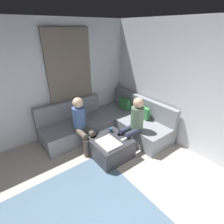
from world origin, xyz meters
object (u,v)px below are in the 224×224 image
Objects in this scene: game_remote at (124,139)px; person_on_couch_back at (134,122)px; sectional_couch at (109,123)px; person_on_couch_side at (82,123)px; ottoman at (110,147)px; coffee_mug at (111,130)px.

game_remote is 0.12× the size of person_on_couch_back.
person_on_couch_side is at bearing -80.01° from sectional_couch.
sectional_couch is 3.36× the size of ottoman.
sectional_couch is 2.12× the size of person_on_couch_back.
ottoman is at bearing -34.97° from sectional_couch.
coffee_mug is 0.08× the size of person_on_couch_side.
person_on_couch_side reaches higher than ottoman.
person_on_couch_side reaches higher than game_remote.
game_remote reaches higher than ottoman.
sectional_couch is 0.93m from person_on_couch_side.
person_on_couch_back is at bearing 82.20° from ottoman.
person_on_couch_back is (0.08, 0.58, 0.45)m from ottoman.
coffee_mug reaches higher than ottoman.
sectional_couch is 0.91m from person_on_couch_back.
coffee_mug is at bearing 142.70° from person_on_couch_side.
coffee_mug is 0.40m from game_remote.
ottoman is 0.36m from game_remote.
person_on_couch_side is (-0.38, -0.50, 0.19)m from coffee_mug.
coffee_mug reaches higher than game_remote.
ottoman is 0.63× the size of person_on_couch_side.
game_remote is (0.40, 0.04, -0.04)m from coffee_mug.
person_on_couch_back reaches higher than coffee_mug.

